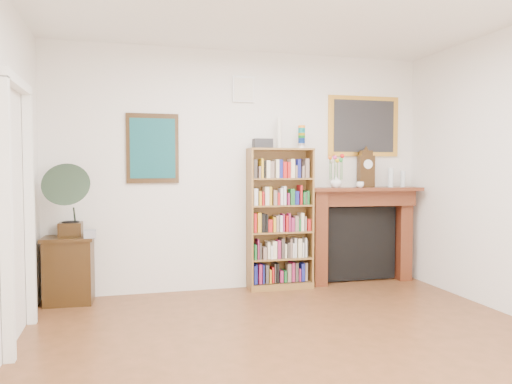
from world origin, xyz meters
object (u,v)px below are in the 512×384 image
bottle_left (391,177)px  cd_stack (90,234)px  bookshelf (280,211)px  bottle_right (403,179)px  fireplace (362,226)px  flower_vase (336,182)px  teacup (360,185)px  side_cabinet (69,270)px  mantel_clock (366,170)px  gramophone (69,196)px

bottle_left → cd_stack: bearing=-177.1°
bookshelf → bottle_right: bookshelf is taller
bottle_right → fireplace: bearing=176.0°
flower_vase → teacup: (0.28, -0.09, -0.04)m
side_cabinet → mantel_clock: 3.64m
cd_stack → teacup: bearing=1.9°
gramophone → bottle_right: (3.97, 0.13, 0.15)m
bottle_right → flower_vase: bearing=-178.7°
cd_stack → mantel_clock: size_ratio=0.26×
mantel_clock → flower_vase: bearing=-170.9°
cd_stack → mantel_clock: mantel_clock is taller
side_cabinet → mantel_clock: mantel_clock is taller
fireplace → teacup: size_ratio=15.71×
fireplace → gramophone: (-3.42, -0.17, 0.44)m
cd_stack → flower_vase: size_ratio=0.81×
mantel_clock → bottle_right: bearing=-0.4°
bookshelf → cd_stack: size_ratio=15.93×
bottle_right → cd_stack: bearing=-176.8°
flower_vase → bottle_right: (0.92, 0.02, 0.03)m
bookshelf → mantel_clock: bookshelf is taller
gramophone → bottle_left: gramophone is taller
side_cabinet → bottle_left: (3.79, 0.04, 0.95)m
teacup → bottle_left: bottle_left is taller
bottle_right → bottle_left: bearing=-171.5°
bookshelf → side_cabinet: size_ratio=2.69×
side_cabinet → fireplace: (3.44, 0.11, 0.35)m
flower_vase → bottle_right: size_ratio=0.74×
bookshelf → fireplace: 1.11m
teacup → bookshelf: bearing=174.6°
side_cabinet → cd_stack: bearing=-28.9°
mantel_clock → teacup: (-0.14, -0.13, -0.18)m
gramophone → cd_stack: gramophone is taller
side_cabinet → bottle_left: bearing=3.8°
bookshelf → bottle_left: size_ratio=7.96×
mantel_clock → gramophone: bearing=-174.8°
flower_vase → bottle_left: size_ratio=0.62×
side_cabinet → cd_stack: cd_stack is taller
fireplace → mantel_clock: mantel_clock is taller
bookshelf → gramophone: bookshelf is taller
side_cabinet → bottle_right: 4.09m
fireplace → cd_stack: (-3.21, -0.25, 0.05)m
bookshelf → bottle_left: (1.44, -0.01, 0.38)m
gramophone → flower_vase: (3.04, 0.11, 0.12)m
flower_vase → teacup: flower_vase is taller
cd_stack → bottle_left: size_ratio=0.50×
side_cabinet → fireplace: fireplace is taller
cd_stack → gramophone: bearing=159.2°
cd_stack → side_cabinet: bearing=147.8°
fireplace → bottle_right: bearing=1.8°
teacup → bottle_right: 0.66m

